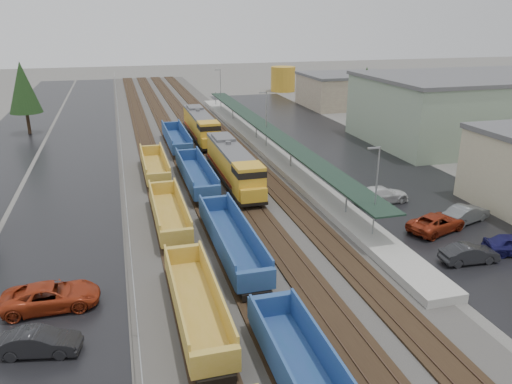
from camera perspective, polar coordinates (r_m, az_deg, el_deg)
ballast_strip at (r=75.63m, az=-7.99°, el=6.06°), size 20.00×160.00×0.08m
trackbed at (r=75.60m, az=-7.99°, el=6.15°), size 14.60×160.00×0.22m
west_parking_lot at (r=75.24m, az=-19.40°, el=5.05°), size 10.00×160.00×0.02m
west_road at (r=76.63m, az=-26.87°, el=4.28°), size 9.00×160.00×0.02m
east_commuter_lot at (r=71.29m, az=8.53°, el=5.19°), size 16.00×100.00×0.02m
station_platform at (r=67.88m, az=1.17°, el=5.31°), size 3.00×80.00×8.00m
chainlink_fence at (r=73.16m, az=-15.30°, el=6.37°), size 0.08×160.04×2.02m
industrial_buildings at (r=76.59m, az=23.07°, el=8.09°), size 32.52×75.30×9.50m
distant_hills at (r=230.83m, az=-1.98°, el=15.18°), size 301.00×140.00×25.20m
tree_west_far at (r=84.72m, az=-25.09°, el=10.77°), size 4.84×4.84×11.00m
tree_east at (r=81.02m, az=12.40°, el=11.33°), size 4.40×4.40×10.00m
locomotive_lead at (r=53.68m, az=-2.58°, el=3.09°), size 2.76×18.21×4.12m
locomotive_trail at (r=73.70m, az=-6.32°, el=7.52°), size 2.76×18.21×4.12m
well_string_yellow at (r=30.69m, az=-6.85°, el=-12.60°), size 2.55×72.18×2.26m
well_string_blue at (r=38.34m, az=-2.85°, el=-5.53°), size 2.63×83.38×2.33m
storage_tank at (r=123.78m, az=3.10°, el=12.77°), size 5.84×5.84×5.84m
parked_car_west_b at (r=30.47m, az=-23.54°, el=-15.48°), size 2.34×4.55×1.43m
parked_car_west_c at (r=34.32m, az=-22.35°, el=-10.97°), size 2.75×5.90×1.63m
parked_car_east_a at (r=40.44m, az=23.18°, el=-6.52°), size 1.75×4.40×1.43m
parked_car_east_b at (r=45.09m, az=19.94°, el=-3.34°), size 4.19×6.07×1.54m
parked_car_east_c at (r=50.35m, az=14.14°, el=-0.32°), size 2.66×5.74×1.62m
parked_car_east_e at (r=48.03m, az=22.90°, el=-2.31°), size 3.03×5.06×1.58m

